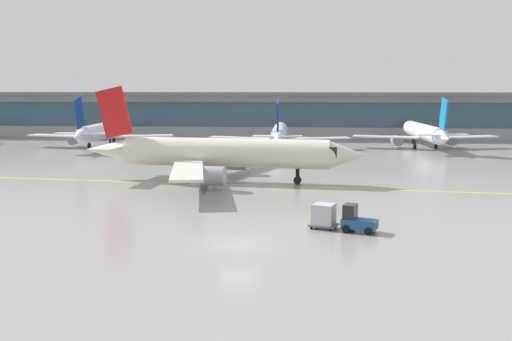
{
  "coord_description": "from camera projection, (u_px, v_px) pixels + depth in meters",
  "views": [
    {
      "loc": [
        4.41,
        -39.46,
        11.12
      ],
      "look_at": [
        -0.01,
        15.58,
        3.0
      ],
      "focal_mm": 41.08,
      "sensor_mm": 36.0,
      "label": 1
    }
  ],
  "objects": [
    {
      "name": "taxiing_regional_jet",
      "position": [
        222.0,
        153.0,
        67.18
      ],
      "size": [
        33.16,
        30.67,
        10.98
      ],
      "rotation": [
        0.0,
        0.0,
        -0.1
      ],
      "color": "silver",
      "rests_on": "ground_plane"
    },
    {
      "name": "cargo_dolly_lead",
      "position": [
        324.0,
        215.0,
        45.51
      ],
      "size": [
        2.51,
        2.21,
        1.94
      ],
      "rotation": [
        0.0,
        0.0,
        -0.34
      ],
      "color": "#595B60",
      "rests_on": "ground_plane"
    },
    {
      "name": "terminal_concourse",
      "position": [
        282.0,
        114.0,
        124.72
      ],
      "size": [
        200.27,
        11.0,
        9.6
      ],
      "color": "#9EA3A8",
      "rests_on": "ground_plane"
    },
    {
      "name": "ground_plane",
      "position": [
        238.0,
        245.0,
        40.88
      ],
      "size": [
        400.0,
        400.0,
        0.0
      ],
      "primitive_type": "plane",
      "color": "gray"
    },
    {
      "name": "gate_airplane_3",
      "position": [
        424.0,
        132.0,
        103.51
      ],
      "size": [
        25.58,
        27.57,
        9.13
      ],
      "rotation": [
        0.0,
        0.0,
        1.64
      ],
      "color": "silver",
      "rests_on": "ground_plane"
    },
    {
      "name": "taxiway_centreline_stripe",
      "position": [
        223.0,
        185.0,
        65.61
      ],
      "size": [
        109.44,
        11.77,
        0.01
      ],
      "primitive_type": "cube",
      "rotation": [
        0.0,
        0.0,
        -0.1
      ],
      "color": "yellow",
      "rests_on": "ground_plane"
    },
    {
      "name": "baggage_tug",
      "position": [
        357.0,
        220.0,
        44.48
      ],
      "size": [
        2.92,
        2.3,
        2.1
      ],
      "rotation": [
        0.0,
        0.0,
        -0.34
      ],
      "color": "#194C8C",
      "rests_on": "ground_plane"
    },
    {
      "name": "gate_airplane_1",
      "position": [
        101.0,
        131.0,
        104.92
      ],
      "size": [
        26.31,
        28.28,
        9.38
      ],
      "rotation": [
        0.0,
        0.0,
        1.61
      ],
      "color": "silver",
      "rests_on": "ground_plane"
    },
    {
      "name": "gate_airplane_2",
      "position": [
        279.0,
        134.0,
        101.8
      ],
      "size": [
        24.72,
        26.51,
        8.8
      ],
      "rotation": [
        0.0,
        0.0,
        1.59
      ],
      "color": "silver",
      "rests_on": "ground_plane"
    }
  ]
}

